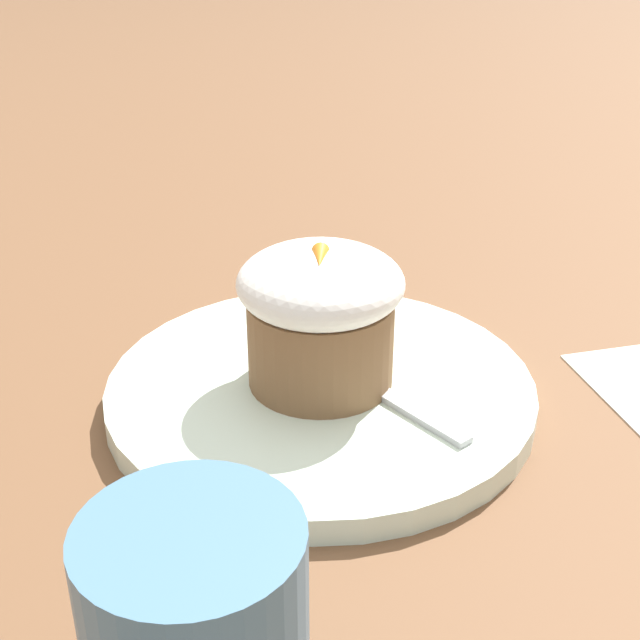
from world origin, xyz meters
TOP-DOWN VIEW (x-y plane):
  - ground_plane at (0.00, 0.00)m, footprint 4.00×4.00m
  - dessert_plate at (0.00, 0.00)m, footprint 0.26×0.26m
  - carrot_cake at (-0.00, -0.00)m, footprint 0.10×0.10m
  - spoon at (0.01, 0.03)m, footprint 0.10×0.09m

SIDE VIEW (x-z plane):
  - ground_plane at x=0.00m, z-range 0.00..0.00m
  - dessert_plate at x=0.00m, z-range 0.00..0.02m
  - spoon at x=0.01m, z-range 0.02..0.02m
  - carrot_cake at x=0.00m, z-range 0.02..0.11m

